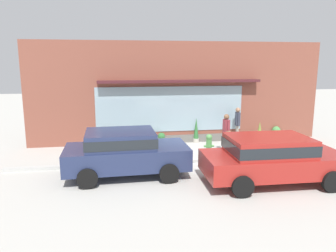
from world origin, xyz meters
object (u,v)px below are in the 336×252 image
Objects in this scene: potted_plant_trailing_edge at (161,140)px; parked_car_red at (272,157)px; pedestrian_passerby at (237,122)px; pedestrian_with_handbag at (226,131)px; potted_plant_corner_tall at (142,138)px; potted_plant_by_entrance at (259,132)px; potted_plant_low_front at (196,131)px; potted_plant_window_right at (276,132)px; fire_hydrant at (209,145)px; potted_plant_near_hydrant at (112,143)px; parked_car_navy at (125,150)px.

parked_car_red is at bearing -61.86° from potted_plant_trailing_edge.
pedestrian_passerby is 0.37× the size of parked_car_red.
pedestrian_with_handbag reaches higher than potted_plant_corner_tall.
pedestrian_with_handbag is 2.96m from potted_plant_by_entrance.
potted_plant_low_front reaches higher than potted_plant_window_right.
fire_hydrant is 2.36m from potted_plant_low_front.
potted_plant_by_entrance is (7.03, 0.04, 0.22)m from potted_plant_near_hydrant.
potted_plant_near_hydrant is at bearing -174.02° from potted_plant_low_front.
potted_plant_corner_tall is at bearing 176.75° from potted_plant_by_entrance.
potted_plant_window_right is at bearing 114.66° from pedestrian_with_handbag.
potted_plant_corner_tall reaches higher than potted_plant_window_right.
parked_car_navy is at bearing -152.61° from fire_hydrant.
pedestrian_with_handbag is at bearing -32.04° from potted_plant_corner_tall.
potted_plant_by_entrance is at bearing -159.38° from potted_plant_window_right.
fire_hydrant reaches higher than potted_plant_corner_tall.
pedestrian_with_handbag reaches higher than parked_car_red.
potted_plant_corner_tall is at bearing 155.76° from potted_plant_trailing_edge.
potted_plant_trailing_edge is (2.23, -0.02, 0.06)m from potted_plant_near_hydrant.
fire_hydrant is 3.43m from potted_plant_corner_tall.
parked_car_navy is (-4.55, 1.45, 0.01)m from parked_car_red.
pedestrian_with_handbag is at bearing 14.39° from fire_hydrant.
parked_car_navy is 6.44× the size of potted_plant_window_right.
pedestrian_with_handbag is 4.00m from potted_plant_corner_tall.
potted_plant_low_front is (3.54, 4.15, -0.31)m from parked_car_navy.
potted_plant_trailing_edge is 0.64× the size of potted_plant_by_entrance.
parked_car_red is 5.70m from potted_plant_low_front.
potted_plant_low_front is at bearing 5.98° from potted_plant_near_hydrant.
fire_hydrant reaches higher than potted_plant_near_hydrant.
parked_car_red is 9.75× the size of potted_plant_near_hydrant.
pedestrian_with_handbag is (0.80, 0.20, 0.52)m from fire_hydrant.
potted_plant_by_entrance reaches higher than potted_plant_window_right.
parked_car_red reaches higher than potted_plant_by_entrance.
potted_plant_corner_tall is (1.37, 0.36, 0.09)m from potted_plant_near_hydrant.
potted_plant_low_front is 4.14m from potted_plant_window_right.
potted_plant_near_hydrant is at bearing 179.37° from potted_plant_trailing_edge.
potted_plant_window_right is (7.67, 4.18, -0.53)m from parked_car_navy.
parked_car_red is at bearing -178.35° from pedestrian_passerby.
pedestrian_passerby reaches higher than potted_plant_window_right.
potted_plant_low_front is (3.97, 0.42, 0.33)m from potted_plant_near_hydrant.
pedestrian_with_handbag is at bearing -71.03° from potted_plant_low_front.
parked_car_red is 6.98× the size of potted_plant_corner_tall.
parked_car_red reaches higher than potted_plant_trailing_edge.
parked_car_red is at bearing -79.74° from potted_plant_low_front.
pedestrian_passerby is 5.95m from potted_plant_near_hydrant.
potted_plant_near_hydrant is 0.72× the size of potted_plant_corner_tall.
pedestrian_passerby is at bearing 45.29° from fire_hydrant.
parked_car_red is at bearing -71.74° from fire_hydrant.
pedestrian_passerby is 2.61× the size of potted_plant_corner_tall.
potted_plant_low_front is 2.62m from potted_plant_corner_tall.
fire_hydrant is 0.54× the size of pedestrian_passerby.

